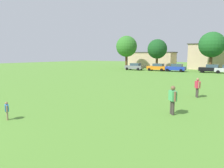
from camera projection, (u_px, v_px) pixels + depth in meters
The scene contains 13 objects.
ground_plane at pixel (160, 78), 32.60m from camera, with size 160.00×160.00×0.00m, color #568C33.
child_kite_flyer at pixel (7, 109), 11.12m from camera, with size 0.43×0.32×1.00m.
adult_bystander at pixel (173, 98), 12.09m from camera, with size 0.59×0.68×1.72m.
bystander_near_trees at pixel (197, 86), 17.08m from camera, with size 0.51×0.70×1.64m.
parked_car_gray_0 at pixel (134, 67), 49.21m from camera, with size 4.30×2.02×1.68m.
parked_car_orange_1 at pixel (157, 67), 46.80m from camera, with size 4.30×2.02×1.68m.
parked_car_blue_2 at pixel (176, 68), 44.71m from camera, with size 4.30×2.02×1.68m.
parked_car_black_3 at pixel (211, 69), 41.62m from camera, with size 4.30×2.02×1.68m.
tree_far_left at pixel (127, 46), 54.94m from camera, with size 5.58×5.58×8.69m.
tree_left at pixel (157, 49), 50.84m from camera, with size 4.80×4.80×7.48m.
tree_center at pixel (212, 45), 44.65m from camera, with size 5.51×5.51×8.58m.
house_left at pixel (152, 60), 61.39m from camera, with size 13.53×6.40×4.50m.
house_right at pixel (220, 56), 51.74m from camera, with size 14.40×9.03×6.48m.
Camera 1 is at (10.88, -1.47, 3.48)m, focal length 32.96 mm.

